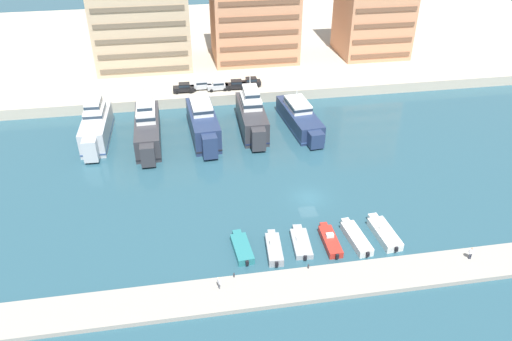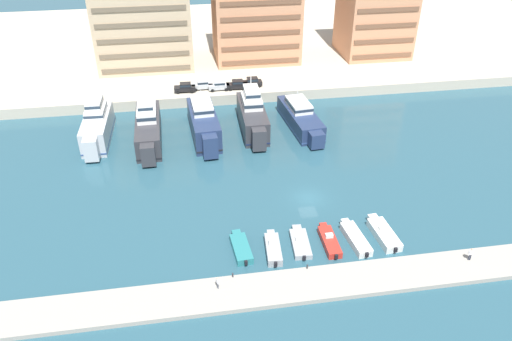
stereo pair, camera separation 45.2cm
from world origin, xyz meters
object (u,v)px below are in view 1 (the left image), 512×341
Objects in this scene: yacht_charcoal_left at (147,127)px; motorboat_white_center_right at (384,233)px; motorboat_white_center at (356,238)px; motorboat_grey_left at (274,248)px; pedestrian_near_edge at (219,282)px; motorboat_teal_far_left at (242,248)px; car_black_center at (251,82)px; car_silver_left at (201,85)px; yacht_silver_far_left at (96,127)px; yacht_navy_center at (300,117)px; car_black_center_left at (236,84)px; yacht_charcoal_center_left at (252,116)px; yacht_navy_mid_left at (203,124)px; pedestrian_mid_deck at (471,252)px; car_silver_mid_left at (218,85)px; car_black_far_left at (184,87)px; motorboat_red_center_left at (330,240)px; motorboat_grey_mid_left at (301,242)px.

motorboat_white_center_right is (30.02, -30.58, -2.02)m from yacht_charcoal_left.
motorboat_grey_left is at bearing -178.43° from motorboat_white_center.
yacht_charcoal_left is at bearing 102.70° from pedestrian_near_edge.
car_black_center is at bearing 79.71° from motorboat_teal_far_left.
pedestrian_near_edge is at bearing -92.09° from car_silver_left.
yacht_silver_far_left is 35.18m from yacht_navy_center.
yacht_charcoal_center_left is at bearing -85.69° from car_black_center_left.
car_black_center_left is 1.01× the size of car_black_center.
car_silver_left is at bearing 179.46° from car_black_center.
yacht_navy_mid_left is 17.28m from yacht_navy_center.
yacht_silver_far_left is at bearing 169.03° from yacht_charcoal_left.
pedestrian_mid_deck is (18.19, -52.59, -1.43)m from car_black_center.
car_silver_mid_left is (-13.20, 13.99, 1.23)m from yacht_navy_center.
pedestrian_mid_deck is at bearing -13.76° from motorboat_teal_far_left.
motorboat_teal_far_left is at bearing -115.46° from yacht_navy_center.
car_silver_mid_left is at bearing -15.43° from car_silver_left.
car_black_far_left is at bearing 144.61° from yacht_navy_center.
yacht_silver_far_left is 0.88× the size of yacht_charcoal_left.
yacht_navy_mid_left is 46.79m from pedestrian_mid_deck.
car_silver_left is at bearing 13.14° from car_black_far_left.
yacht_navy_center is at bearing 96.15° from motorboat_white_center_right.
car_silver_mid_left reaches higher than pedestrian_near_edge.
car_black_far_left is at bearing 65.68° from yacht_charcoal_left.
motorboat_red_center_left is (13.45, -30.72, -2.00)m from yacht_navy_mid_left.
yacht_charcoal_left is 1.07× the size of yacht_navy_mid_left.
car_silver_left is 6.86m from car_black_center_left.
motorboat_white_center is 4.31× the size of pedestrian_near_edge.
car_black_center_left is (25.53, 13.23, 0.41)m from yacht_silver_far_left.
pedestrian_near_edge is at bearing -99.57° from car_black_center_left.
car_silver_mid_left is at bearing 105.58° from motorboat_white_center.
car_black_far_left is at bearing 109.30° from motorboat_red_center_left.
motorboat_red_center_left is 0.91× the size of motorboat_white_center.
motorboat_red_center_left is 1.57× the size of car_black_far_left.
yacht_navy_center reaches higher than motorboat_white_center_right.
yacht_silver_far_left is 20.35m from car_black_far_left.
motorboat_grey_left is 47.08m from car_black_far_left.
yacht_charcoal_left reaches higher than car_black_center.
car_silver_left is at bearing 101.01° from motorboat_grey_mid_left.
car_black_center is at bearing 26.18° from yacht_silver_far_left.
car_black_center_left and car_black_center have the same top height.
motorboat_teal_far_left is (-14.90, -31.30, -1.33)m from yacht_navy_center.
car_black_far_left is (-4.93, 45.39, 2.56)m from motorboat_teal_far_left.
yacht_charcoal_center_left is 32.31m from motorboat_teal_far_left.
motorboat_teal_far_left is at bearing 61.69° from pedestrian_near_edge.
yacht_silver_far_left is 2.54× the size of motorboat_grey_left.
car_silver_left is (-1.52, 46.18, 2.56)m from motorboat_teal_far_left.
motorboat_white_center is at bearing 1.57° from motorboat_grey_left.
car_silver_left is at bearing 105.17° from motorboat_red_center_left.
car_black_center is at bearing 97.47° from motorboat_white_center.
motorboat_grey_mid_left is 0.89× the size of motorboat_white_center_right.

